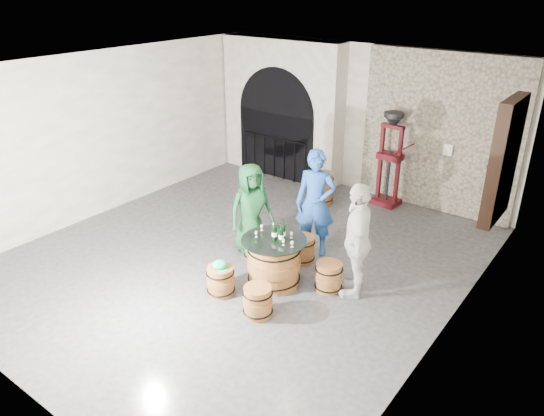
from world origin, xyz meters
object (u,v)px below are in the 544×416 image
Objects in this scene: barrel_stool_near_left at (221,281)px; person_blue at (315,203)px; barrel_stool_far at (302,249)px; person_green at (251,209)px; barrel_table at (274,262)px; barrel_stool_right at (329,277)px; side_barrel at (322,188)px; barrel_stool_left at (257,246)px; person_white at (357,240)px; wine_bottle_left at (274,232)px; wine_bottle_right at (283,232)px; corking_press at (390,152)px; barrel_stool_near_right at (258,301)px; wine_bottle_center at (281,235)px.

person_blue is (0.42, 1.97, 0.71)m from barrel_stool_near_left.
person_green is at bearing -165.74° from barrel_stool_far.
barrel_table is 0.88m from barrel_stool_far.
barrel_stool_right is (0.82, -0.49, 0.00)m from barrel_stool_far.
barrel_table reaches higher than barrel_stool_near_left.
side_barrel is (-1.06, 2.30, 0.11)m from barrel_stool_far.
barrel_stool_left is 0.79m from barrel_stool_far.
person_white is at bearing 1.98° from barrel_stool_left.
barrel_stool_far is 1.64m from barrel_stool_near_left.
person_blue reaches higher than barrel_stool_near_left.
barrel_stool_near_left is at bearing -124.59° from person_blue.
wine_bottle_left is (0.73, -0.48, 0.69)m from barrel_stool_left.
barrel_table is 0.88m from barrel_stool_near_left.
corking_press is at bearing 90.86° from wine_bottle_right.
barrel_stool_near_left is at bearing -139.22° from barrel_stool_right.
wine_bottle_right is (-0.21, 0.90, 0.69)m from barrel_stool_near_right.
barrel_stool_right is at bearing -3.89° from barrel_stool_left.
barrel_stool_near_right is 0.28× the size of person_green.
barrel_stool_near_left is 1.54m from person_green.
barrel_stool_far is at bearing 93.37° from wine_bottle_left.
wine_bottle_center reaches higher than barrel_stool_near_left.
barrel_stool_right is at bearing -31.08° from barrel_stool_far.
barrel_stool_left is at bearing -150.29° from barrel_stool_far.
person_green is 2.10m from person_white.
person_white is 2.68× the size of side_barrel.
barrel_table is at bearing 151.12° from wine_bottle_left.
barrel_table is 0.54m from wine_bottle_right.
barrel_stool_far is 2.53m from side_barrel.
wine_bottle_right is 3.85m from corking_press.
wine_bottle_center is at bearing -83.33° from corking_press.
person_blue is 1.26m from wine_bottle_left.
person_blue reaches higher than person_green.
corking_press reaches higher than barrel_stool_left.
barrel_stool_near_right is 1.42× the size of wine_bottle_center.
barrel_stool_right is 0.68× the size of side_barrel.
person_white is (1.13, 0.53, 0.52)m from barrel_table.
person_green is at bearing 150.01° from wine_bottle_center.
wine_bottle_center reaches higher than side_barrel.
barrel_stool_far and barrel_stool_near_left have the same top height.
barrel_stool_right is 1.00× the size of barrel_stool_near_left.
side_barrel is (-1.09, 3.16, -0.05)m from barrel_table.
person_white is 1.12m from wine_bottle_right.
person_green is 0.89× the size of person_white.
person_white is 5.57× the size of wine_bottle_center.
barrel_stool_far is 1.12m from person_green.
person_green is (-0.48, 1.34, 0.58)m from barrel_stool_near_left.
person_green is 1.11m from person_blue.
barrel_table is 1.35m from person_white.
side_barrel is (-1.87, 2.79, 0.11)m from barrel_stool_right.
barrel_stool_right is 0.25× the size of person_white.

